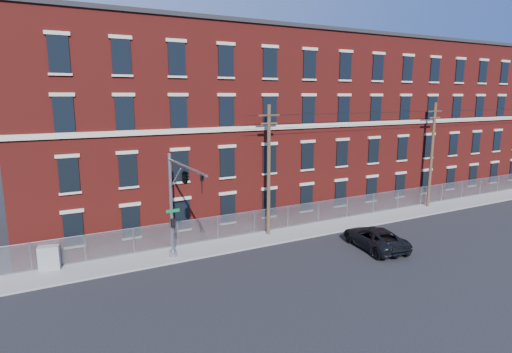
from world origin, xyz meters
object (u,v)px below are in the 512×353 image
object	(u,v)px
utility_pole_near	(269,168)
pickup_truck	(375,238)
utility_cabinet	(49,258)
traffic_signal_mast	(182,186)

from	to	relation	value
utility_pole_near	pickup_truck	distance (m)	9.25
utility_pole_near	pickup_truck	size ratio (longest dim) A/B	1.81
pickup_truck	utility_cabinet	bearing A→B (deg)	-8.90
utility_pole_near	utility_cabinet	bearing A→B (deg)	178.51
utility_pole_near	pickup_truck	world-z (taller)	utility_pole_near
traffic_signal_mast	utility_cabinet	distance (m)	9.48
traffic_signal_mast	utility_cabinet	bearing A→B (deg)	152.74
traffic_signal_mast	utility_cabinet	world-z (taller)	traffic_signal_mast
traffic_signal_mast	utility_cabinet	size ratio (longest dim) A/B	4.60
traffic_signal_mast	utility_pole_near	size ratio (longest dim) A/B	0.70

